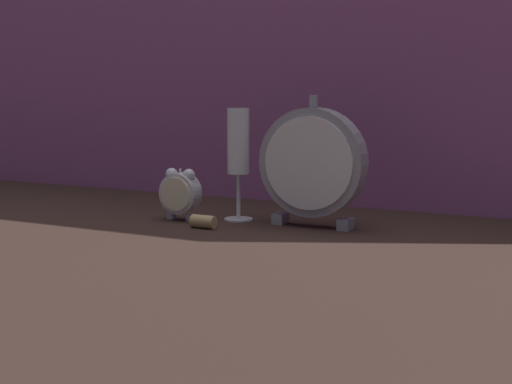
# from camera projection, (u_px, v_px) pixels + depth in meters

# --- Properties ---
(ground_plane) EXTENTS (4.00, 4.00, 0.00)m
(ground_plane) POSITION_uv_depth(u_px,v_px,m) (234.00, 231.00, 1.16)
(ground_plane) COLOR black
(fabric_backdrop_drape) EXTENTS (1.80, 0.01, 0.70)m
(fabric_backdrop_drape) POSITION_uv_depth(u_px,v_px,m) (313.00, 28.00, 1.40)
(fabric_backdrop_drape) COLOR #8E4C7F
(fabric_backdrop_drape) RESTS_ON ground_plane
(alarm_clock_twin_bell) EXTENTS (0.07, 0.03, 0.09)m
(alarm_clock_twin_bell) POSITION_uv_depth(u_px,v_px,m) (180.00, 192.00, 1.25)
(alarm_clock_twin_bell) COLOR silver
(alarm_clock_twin_bell) RESTS_ON ground_plane
(mantel_clock_silver) EXTENTS (0.18, 0.04, 0.22)m
(mantel_clock_silver) POSITION_uv_depth(u_px,v_px,m) (312.00, 163.00, 1.18)
(mantel_clock_silver) COLOR gray
(mantel_clock_silver) RESTS_ON ground_plane
(champagne_flute) EXTENTS (0.05, 0.05, 0.20)m
(champagne_flute) POSITION_uv_depth(u_px,v_px,m) (238.00, 150.00, 1.24)
(champagne_flute) COLOR silver
(champagne_flute) RESTS_ON ground_plane
(wine_cork) EXTENTS (0.04, 0.02, 0.02)m
(wine_cork) POSITION_uv_depth(u_px,v_px,m) (203.00, 222.00, 1.18)
(wine_cork) COLOR tan
(wine_cork) RESTS_ON ground_plane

